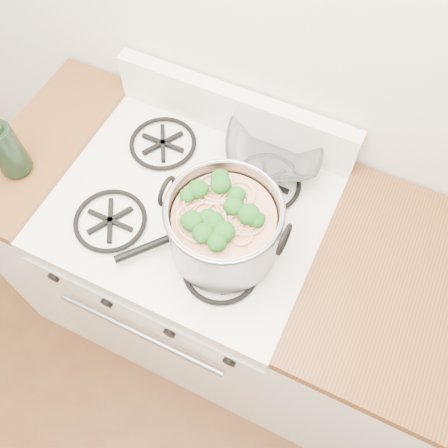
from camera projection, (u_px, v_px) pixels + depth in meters
gas_range at (197, 271)px, 1.82m from camera, size 0.76×0.66×0.92m
counter_left at (80, 216)px, 1.91m from camera, size 0.25×0.65×0.92m
counter_right at (439, 375)px, 1.61m from camera, size 1.00×0.65×0.92m
stock_pot at (224, 228)px, 1.25m from camera, size 0.32×0.29×0.20m
spatula at (205, 224)px, 1.34m from camera, size 0.42×0.42×0.02m
glass_bowl at (273, 153)px, 1.46m from camera, size 0.15×0.15×0.03m
bottle at (3, 143)px, 1.35m from camera, size 0.10×0.10×0.24m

